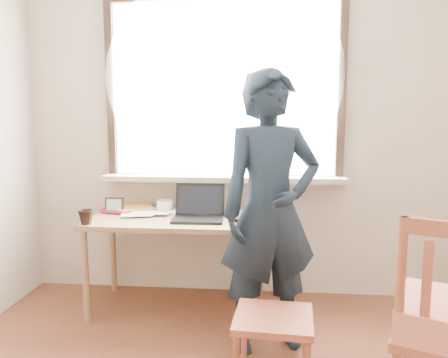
# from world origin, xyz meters

# --- Properties ---
(room_shell) EXTENTS (3.52, 4.02, 2.61)m
(room_shell) POSITION_xyz_m (-0.02, 0.20, 1.64)
(room_shell) COLOR #BEAE99
(room_shell) RESTS_ON ground
(desk) EXTENTS (1.27, 0.63, 0.68)m
(desk) POSITION_xyz_m (-0.50, 1.63, 0.61)
(desk) COLOR #8D6746
(desk) RESTS_ON ground
(laptop) EXTENTS (0.36, 0.30, 0.24)m
(laptop) POSITION_xyz_m (-0.34, 1.60, 0.74)
(laptop) COLOR black
(laptop) RESTS_ON desk
(mug_white) EXTENTS (0.17, 0.17, 0.10)m
(mug_white) POSITION_xyz_m (-0.63, 1.78, 0.73)
(mug_white) COLOR white
(mug_white) RESTS_ON desk
(mug_dark) EXTENTS (0.15, 0.15, 0.10)m
(mug_dark) POSITION_xyz_m (-1.07, 1.37, 0.73)
(mug_dark) COLOR black
(mug_dark) RESTS_ON desk
(mouse) EXTENTS (0.09, 0.06, 0.04)m
(mouse) POSITION_xyz_m (-0.08, 1.53, 0.70)
(mouse) COLOR black
(mouse) RESTS_ON desk
(desk_clutter) EXTENTS (0.87, 0.53, 0.03)m
(desk_clutter) POSITION_xyz_m (-0.69, 1.80, 0.70)
(desk_clutter) COLOR gold
(desk_clutter) RESTS_ON desk
(book_a) EXTENTS (0.32, 0.36, 0.03)m
(book_a) POSITION_xyz_m (-0.96, 1.82, 0.69)
(book_a) COLOR white
(book_a) RESTS_ON desk
(book_b) EXTENTS (0.30, 0.31, 0.02)m
(book_b) POSITION_xyz_m (-0.05, 1.86, 0.69)
(book_b) COLOR white
(book_b) RESTS_ON desk
(picture_frame) EXTENTS (0.14, 0.03, 0.11)m
(picture_frame) POSITION_xyz_m (-1.00, 1.73, 0.74)
(picture_frame) COLOR black
(picture_frame) RESTS_ON desk
(work_chair) EXTENTS (0.42, 0.40, 0.40)m
(work_chair) POSITION_xyz_m (0.17, 0.71, 0.34)
(work_chair) COLOR #9F4F34
(work_chair) RESTS_ON ground
(person) EXTENTS (0.71, 0.58, 1.68)m
(person) POSITION_xyz_m (0.16, 1.17, 0.84)
(person) COLOR black
(person) RESTS_ON ground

